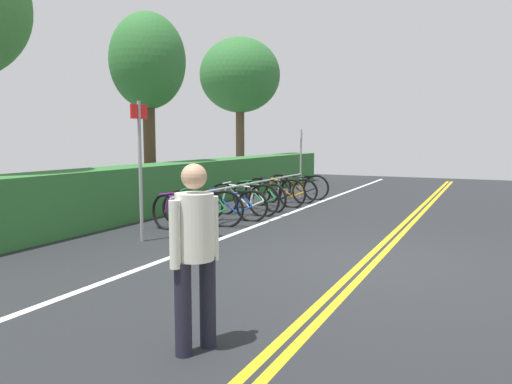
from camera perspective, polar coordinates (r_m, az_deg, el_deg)
ground_plane at (r=7.43m, az=12.93°, el=-8.03°), size 32.60×13.60×0.05m
centre_line_yellow_inner at (r=7.40m, az=13.55°, el=-7.88°), size 29.34×0.10×0.00m
centre_line_yellow_outer at (r=7.44m, az=12.33°, el=-7.78°), size 29.34×0.10×0.00m
bike_lane_stripe_white at (r=8.44m, az=-5.76°, el=-5.99°), size 29.34×0.12×0.00m
bike_rack at (r=11.81m, az=-0.50°, el=0.32°), size 6.68×0.05×0.73m
bicycle_0 at (r=9.47m, az=-8.42°, el=-2.51°), size 0.51×1.69×0.76m
bicycle_1 at (r=10.07m, az=-6.16°, el=-1.87°), size 0.57×1.68×0.79m
bicycle_2 at (r=10.70m, az=-3.03°, el=-1.54°), size 0.60×1.63×0.72m
bicycle_3 at (r=11.44m, az=-1.49°, el=-0.86°), size 0.46×1.77×0.79m
bicycle_4 at (r=12.25m, az=0.29°, el=-0.49°), size 0.60×1.71×0.74m
bicycle_5 at (r=12.91m, az=2.17°, el=-0.05°), size 0.46×1.76×0.79m
bicycle_6 at (r=13.62m, az=3.55°, el=0.15°), size 0.60×1.67×0.73m
bicycle_7 at (r=14.45m, az=4.77°, el=0.58°), size 0.55×1.82×0.77m
pedestrian at (r=4.13m, az=-7.05°, el=-6.16°), size 0.47×0.32×1.58m
sign_post_near at (r=8.69m, az=-13.22°, el=3.80°), size 0.36×0.08×2.41m
sign_post_far at (r=15.59m, az=5.19°, el=4.25°), size 0.36×0.10×2.06m
hedge_backdrop at (r=14.14m, az=-5.61°, el=1.32°), size 15.63×1.03×1.15m
tree_mid at (r=13.85m, az=-12.37°, el=14.28°), size 2.01×2.01×5.09m
tree_far_right at (r=20.35m, az=-1.87°, el=13.21°), size 3.22×3.22×5.77m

